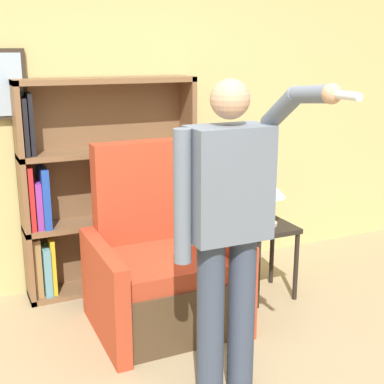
{
  "coord_description": "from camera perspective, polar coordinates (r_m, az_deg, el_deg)",
  "views": [
    {
      "loc": [
        -1.29,
        -2.11,
        1.87
      ],
      "look_at": [
        -0.05,
        0.64,
        1.07
      ],
      "focal_mm": 50.0,
      "sensor_mm": 36.0,
      "label": 1
    }
  ],
  "objects": [
    {
      "name": "wall_back",
      "position": [
        4.36,
        -7.13,
        8.61
      ],
      "size": [
        8.0,
        0.11,
        2.8
      ],
      "color": "tan",
      "rests_on": "ground_plane"
    },
    {
      "name": "bookcase",
      "position": [
        4.24,
        -10.15,
        0.13
      ],
      "size": [
        1.36,
        0.28,
        1.67
      ],
      "color": "brown",
      "rests_on": "ground_plane"
    },
    {
      "name": "armchair",
      "position": [
        3.78,
        -3.35,
        -8.33
      ],
      "size": [
        0.96,
        0.87,
        1.25
      ],
      "color": "#4C3823",
      "rests_on": "ground_plane"
    },
    {
      "name": "person_standing",
      "position": [
        2.78,
        3.9,
        -3.47
      ],
      "size": [
        0.57,
        0.78,
        1.74
      ],
      "color": "#384256",
      "rests_on": "ground_plane"
    },
    {
      "name": "side_table",
      "position": [
        4.17,
        7.91,
        -5.0
      ],
      "size": [
        0.39,
        0.39,
        0.58
      ],
      "color": "black",
      "rests_on": "ground_plane"
    },
    {
      "name": "table_lamp",
      "position": [
        4.05,
        8.11,
        0.17
      ],
      "size": [
        0.27,
        0.27,
        0.37
      ],
      "color": "#B7B2A8",
      "rests_on": "side_table"
    }
  ]
}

